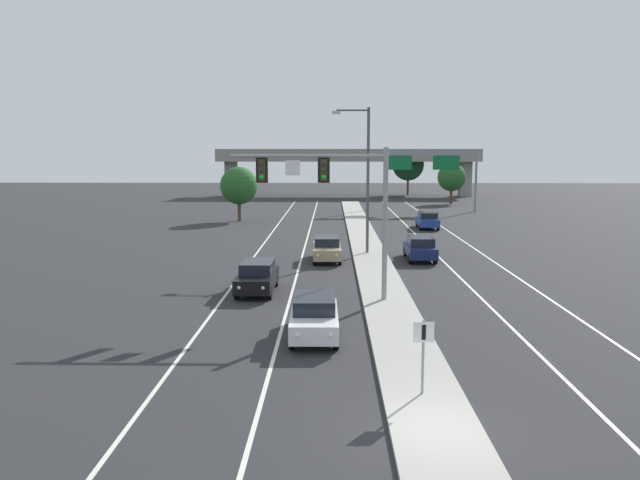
# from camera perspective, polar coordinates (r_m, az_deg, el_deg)

# --- Properties ---
(ground_plane) EXTENTS (260.00, 260.00, 0.00)m
(ground_plane) POSITION_cam_1_polar(r_m,az_deg,el_deg) (16.70, 10.73, -17.23)
(ground_plane) COLOR #28282B
(median_island) EXTENTS (2.40, 110.00, 0.15)m
(median_island) POSITION_cam_1_polar(r_m,az_deg,el_deg) (33.72, 5.63, -3.96)
(median_island) COLOR #9E9B93
(median_island) RESTS_ON ground
(lane_stripe_oncoming_center) EXTENTS (0.14, 100.00, 0.01)m
(lane_stripe_oncoming_center) POSITION_cam_1_polar(r_m,az_deg,el_deg) (40.54, -1.80, -1.97)
(lane_stripe_oncoming_center) COLOR silver
(lane_stripe_oncoming_center) RESTS_ON ground
(lane_stripe_receding_center) EXTENTS (0.14, 100.00, 0.01)m
(lane_stripe_receding_center) POSITION_cam_1_polar(r_m,az_deg,el_deg) (41.17, 11.39, -1.98)
(lane_stripe_receding_center) COLOR silver
(lane_stripe_receding_center) RESTS_ON ground
(edge_stripe_left) EXTENTS (0.14, 100.00, 0.01)m
(edge_stripe_left) POSITION_cam_1_polar(r_m,az_deg,el_deg) (40.84, -6.43, -1.95)
(edge_stripe_left) COLOR silver
(edge_stripe_left) RESTS_ON ground
(edge_stripe_right) EXTENTS (0.14, 100.00, 0.01)m
(edge_stripe_right) POSITION_cam_1_polar(r_m,az_deg,el_deg) (41.88, 15.84, -1.96)
(edge_stripe_right) COLOR silver
(edge_stripe_right) RESTS_ON ground
(overhead_signal_mast) EXTENTS (7.35, 0.44, 7.20)m
(overhead_signal_mast) POSITION_cam_1_polar(r_m,az_deg,el_deg) (28.83, 1.44, 4.59)
(overhead_signal_mast) COLOR gray
(overhead_signal_mast) RESTS_ON median_island
(median_sign_post) EXTENTS (0.60, 0.10, 2.20)m
(median_sign_post) POSITION_cam_1_polar(r_m,az_deg,el_deg) (18.20, 9.56, -9.66)
(median_sign_post) COLOR gray
(median_sign_post) RESTS_ON median_island
(street_lamp_median) EXTENTS (2.58, 0.28, 10.00)m
(street_lamp_median) POSITION_cam_1_polar(r_m,az_deg,el_deg) (42.68, 4.17, 6.34)
(street_lamp_median) COLOR #4C4C51
(street_lamp_median) RESTS_ON median_island
(car_oncoming_white) EXTENTS (1.88, 4.49, 1.58)m
(car_oncoming_white) POSITION_cam_1_polar(r_m,az_deg,el_deg) (24.01, -0.53, -7.06)
(car_oncoming_white) COLOR silver
(car_oncoming_white) RESTS_ON ground
(car_oncoming_black) EXTENTS (1.87, 4.49, 1.58)m
(car_oncoming_black) POSITION_cam_1_polar(r_m,az_deg,el_deg) (31.66, -5.84, -3.38)
(car_oncoming_black) COLOR black
(car_oncoming_black) RESTS_ON ground
(car_oncoming_tan) EXTENTS (1.90, 4.50, 1.58)m
(car_oncoming_tan) POSITION_cam_1_polar(r_m,az_deg,el_deg) (40.61, 0.63, -0.79)
(car_oncoming_tan) COLOR tan
(car_oncoming_tan) RESTS_ON ground
(car_receding_navy) EXTENTS (1.87, 4.49, 1.58)m
(car_receding_navy) POSITION_cam_1_polar(r_m,az_deg,el_deg) (41.42, 9.26, -0.72)
(car_receding_navy) COLOR #141E4C
(car_receding_navy) RESTS_ON ground
(car_receding_blue) EXTENTS (1.93, 4.51, 1.58)m
(car_receding_blue) POSITION_cam_1_polar(r_m,az_deg,el_deg) (58.73, 9.93, 1.85)
(car_receding_blue) COLOR navy
(car_receding_blue) RESTS_ON ground
(highway_sign_gantry) EXTENTS (13.28, 0.42, 7.50)m
(highway_sign_gantry) POSITION_cam_1_polar(r_m,az_deg,el_deg) (75.23, 9.46, 7.30)
(highway_sign_gantry) COLOR gray
(highway_sign_gantry) RESTS_ON ground
(overpass_bridge) EXTENTS (42.40, 6.40, 7.65)m
(overpass_bridge) POSITION_cam_1_polar(r_m,az_deg,el_deg) (101.30, 2.60, 7.37)
(overpass_bridge) COLOR gray
(overpass_bridge) RESTS_ON ground
(tree_far_right_a) EXTENTS (3.89, 3.89, 5.63)m
(tree_far_right_a) POSITION_cam_1_polar(r_m,az_deg,el_deg) (87.73, 12.10, 5.70)
(tree_far_right_a) COLOR #4C3823
(tree_far_right_a) RESTS_ON ground
(tree_far_right_b) EXTENTS (5.33, 5.33, 7.71)m
(tree_far_right_b) POSITION_cam_1_polar(r_m,az_deg,el_deg) (105.22, 8.18, 6.91)
(tree_far_right_b) COLOR #4C3823
(tree_far_right_b) RESTS_ON ground
(tree_far_left_a) EXTENTS (3.90, 3.90, 5.65)m
(tree_far_left_a) POSITION_cam_1_polar(r_m,az_deg,el_deg) (64.59, -7.53, 5.01)
(tree_far_left_a) COLOR #4C3823
(tree_far_left_a) RESTS_ON ground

